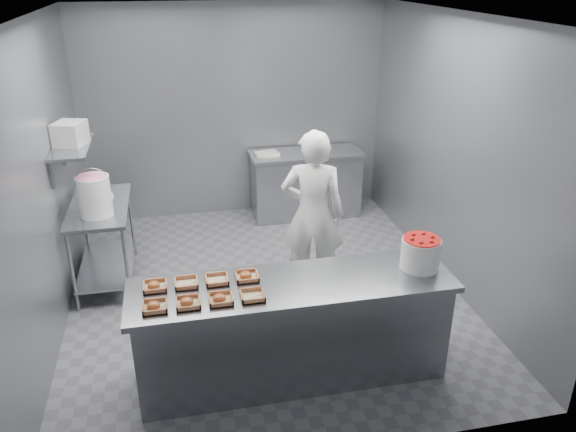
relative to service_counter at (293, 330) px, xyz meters
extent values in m
plane|color=#4C4C51|center=(0.00, 1.35, -0.45)|extent=(4.50, 4.50, 0.00)
plane|color=white|center=(0.00, 1.35, 2.35)|extent=(4.50, 4.50, 0.00)
cube|color=slate|center=(0.00, 3.60, 0.95)|extent=(4.00, 0.04, 2.80)
cube|color=slate|center=(-2.00, 1.35, 0.95)|extent=(0.04, 4.50, 2.80)
cube|color=slate|center=(2.00, 1.35, 0.95)|extent=(0.04, 4.50, 2.80)
cube|color=slate|center=(0.00, 0.00, 0.42)|extent=(2.60, 0.70, 0.05)
cube|color=slate|center=(0.00, 0.00, -0.03)|extent=(2.50, 0.64, 0.85)
cube|color=slate|center=(-1.65, 1.95, 0.43)|extent=(0.60, 1.20, 0.04)
cube|color=slate|center=(-1.65, 1.95, -0.25)|extent=(0.56, 1.15, 0.03)
cylinder|color=slate|center=(-1.91, 1.39, -0.01)|extent=(0.04, 0.04, 0.88)
cylinder|color=slate|center=(-1.39, 1.39, -0.01)|extent=(0.04, 0.04, 0.88)
cylinder|color=slate|center=(-1.91, 2.51, -0.01)|extent=(0.04, 0.04, 0.88)
cylinder|color=slate|center=(-1.39, 2.51, -0.01)|extent=(0.04, 0.04, 0.88)
cube|color=slate|center=(0.90, 3.25, 0.42)|extent=(1.50, 0.60, 0.05)
cube|color=slate|center=(0.90, 3.25, -0.03)|extent=(1.44, 0.55, 0.85)
cube|color=slate|center=(-1.82, 1.95, 1.10)|extent=(0.35, 0.90, 0.03)
cube|color=tan|center=(-1.07, -0.15, 0.47)|extent=(0.18, 0.18, 0.04)
cube|color=white|center=(-1.02, -0.13, 0.46)|extent=(0.10, 0.06, 0.00)
ellipsoid|color=#AF582B|center=(-1.08, -0.15, 0.48)|extent=(0.10, 0.10, 0.05)
cube|color=tan|center=(-0.83, -0.15, 0.47)|extent=(0.18, 0.18, 0.04)
cube|color=white|center=(-0.78, -0.13, 0.46)|extent=(0.10, 0.06, 0.00)
ellipsoid|color=#AF582B|center=(-0.84, -0.15, 0.48)|extent=(0.10, 0.10, 0.05)
cube|color=tan|center=(-0.59, -0.15, 0.47)|extent=(0.18, 0.18, 0.04)
cube|color=white|center=(-0.54, -0.13, 0.46)|extent=(0.10, 0.06, 0.00)
ellipsoid|color=#AF582B|center=(-0.60, -0.15, 0.48)|extent=(0.10, 0.10, 0.05)
cube|color=tan|center=(-0.35, -0.15, 0.47)|extent=(0.18, 0.18, 0.04)
cube|color=white|center=(-0.30, -0.13, 0.46)|extent=(0.10, 0.06, 0.00)
cube|color=tan|center=(-1.07, 0.15, 0.47)|extent=(0.18, 0.18, 0.04)
cube|color=white|center=(-1.02, 0.16, 0.46)|extent=(0.10, 0.06, 0.00)
ellipsoid|color=#AF582B|center=(-1.08, 0.15, 0.48)|extent=(0.10, 0.10, 0.05)
cube|color=tan|center=(-0.83, 0.15, 0.47)|extent=(0.18, 0.18, 0.04)
cube|color=white|center=(-0.78, 0.16, 0.46)|extent=(0.10, 0.06, 0.00)
cube|color=tan|center=(-0.59, 0.15, 0.47)|extent=(0.18, 0.18, 0.04)
cube|color=white|center=(-0.54, 0.16, 0.46)|extent=(0.10, 0.06, 0.00)
cube|color=tan|center=(-0.35, 0.15, 0.47)|extent=(0.18, 0.18, 0.04)
cube|color=white|center=(-0.30, 0.16, 0.46)|extent=(0.10, 0.06, 0.00)
ellipsoid|color=#AF582B|center=(-0.36, 0.15, 0.48)|extent=(0.10, 0.10, 0.05)
imported|color=silver|center=(0.49, 1.29, 0.43)|extent=(0.74, 0.60, 1.77)
cylinder|color=silver|center=(1.08, 0.03, 0.58)|extent=(0.32, 0.32, 0.26)
cylinder|color=red|center=(1.08, 0.03, 0.69)|extent=(0.30, 0.30, 0.04)
cylinder|color=silver|center=(-1.64, 1.70, 0.65)|extent=(0.32, 0.32, 0.41)
cylinder|color=#D06890|center=(-1.64, 1.70, 0.85)|extent=(0.30, 0.30, 0.02)
torus|color=slate|center=(-1.64, 1.70, 0.77)|extent=(0.34, 0.01, 0.34)
cylinder|color=silver|center=(-1.68, 2.14, 0.46)|extent=(0.38, 0.38, 0.03)
cube|color=#CCB28C|center=(-1.67, 2.39, 0.46)|extent=(0.15, 0.13, 0.02)
cube|color=gray|center=(-1.82, 1.97, 1.23)|extent=(0.34, 0.37, 0.23)
cube|color=silver|center=(0.37, 3.25, 0.46)|extent=(0.32, 0.25, 0.04)
camera|label=1|loc=(-0.84, -3.74, 2.75)|focal=35.00mm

